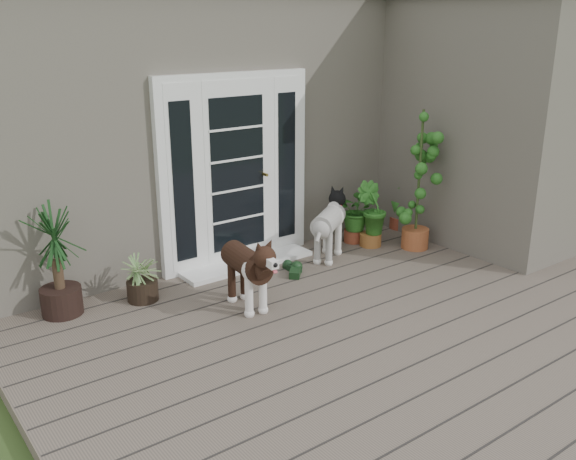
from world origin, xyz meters
TOP-DOWN VIEW (x-y plane):
  - deck at (0.00, 0.40)m, footprint 6.20×4.60m
  - house_main at (0.00, 4.65)m, footprint 7.40×4.00m
  - house_wing at (2.90, 1.50)m, footprint 1.60×2.40m
  - door_unit at (-0.20, 2.60)m, footprint 1.90×0.14m
  - door_step at (-0.20, 2.40)m, footprint 1.60×0.40m
  - brindle_dog at (-0.81, 1.46)m, footprint 0.44×0.86m
  - white_dog at (0.68, 2.01)m, footprint 0.88×0.75m
  - spider_plant at (-1.56, 2.23)m, footprint 0.57×0.57m
  - yucca at (-2.31, 2.40)m, footprint 0.84×0.84m
  - herb_a at (1.33, 2.28)m, footprint 0.68×0.68m
  - herb_b at (1.40, 2.04)m, footprint 0.55×0.55m
  - herb_c at (2.23, 2.31)m, footprint 0.53×0.53m
  - sapling at (1.79, 1.66)m, footprint 0.67×0.67m
  - clog_left at (0.12, 1.96)m, footprint 0.13×0.28m
  - clog_right at (0.07, 1.84)m, footprint 0.35×0.35m

SIDE VIEW (x-z plane):
  - deck at x=0.00m, z-range 0.00..0.12m
  - door_step at x=-0.20m, z-range 0.12..0.17m
  - clog_left at x=0.12m, z-range 0.12..0.20m
  - clog_right at x=0.07m, z-range 0.12..0.22m
  - spider_plant at x=-1.56m, z-range 0.12..0.67m
  - herb_c at x=2.23m, z-range 0.12..0.70m
  - herb_b at x=1.40m, z-range 0.12..0.71m
  - herb_a at x=1.33m, z-range 0.12..0.74m
  - white_dog at x=0.68m, z-range 0.12..0.81m
  - brindle_dog at x=-0.81m, z-range 0.12..0.81m
  - yucca at x=-2.31m, z-range 0.12..1.18m
  - sapling at x=1.79m, z-range 0.12..1.88m
  - door_unit at x=-0.20m, z-range 0.12..2.27m
  - house_main at x=0.00m, z-range 0.00..3.10m
  - house_wing at x=2.90m, z-range 0.00..3.10m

